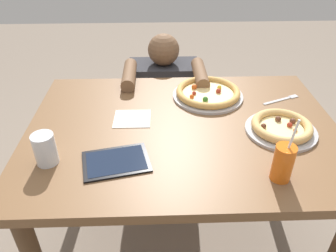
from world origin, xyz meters
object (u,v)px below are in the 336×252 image
(pizza_far, at_px, (208,93))
(tablet, at_px, (116,162))
(pizza_near, at_px, (281,127))
(diner_seated, at_px, (164,113))
(drink_cup_colored, at_px, (283,163))
(fork, at_px, (282,99))
(water_cup_clear, at_px, (45,149))

(pizza_far, height_order, tablet, pizza_far)
(pizza_near, height_order, diner_seated, diner_seated)
(pizza_near, relative_size, drink_cup_colored, 1.24)
(pizza_near, xyz_separation_m, pizza_far, (-0.26, 0.31, -0.00))
(pizza_near, bearing_deg, pizza_far, 130.50)
(pizza_near, height_order, fork, pizza_near)
(drink_cup_colored, distance_m, water_cup_clear, 0.83)
(drink_cup_colored, xyz_separation_m, fork, (0.19, 0.54, -0.07))
(tablet, bearing_deg, pizza_far, 50.14)
(drink_cup_colored, relative_size, water_cup_clear, 1.97)
(pizza_far, height_order, water_cup_clear, water_cup_clear)
(pizza_far, height_order, drink_cup_colored, drink_cup_colored)
(pizza_near, relative_size, fork, 1.51)
(diner_seated, bearing_deg, tablet, -102.40)
(fork, bearing_deg, pizza_near, -109.60)
(drink_cup_colored, height_order, diner_seated, drink_cup_colored)
(pizza_near, bearing_deg, tablet, -165.40)
(fork, xyz_separation_m, tablet, (-0.76, -0.44, 0.00))
(pizza_far, height_order, diner_seated, diner_seated)
(fork, bearing_deg, drink_cup_colored, -109.14)
(water_cup_clear, bearing_deg, fork, 22.92)
(pizza_far, relative_size, fork, 1.77)
(water_cup_clear, bearing_deg, pizza_far, 35.79)
(pizza_near, xyz_separation_m, diner_seated, (-0.47, 0.72, -0.37))
(pizza_far, relative_size, drink_cup_colored, 1.45)
(pizza_far, bearing_deg, drink_cup_colored, -73.75)
(drink_cup_colored, bearing_deg, diner_seated, 110.62)
(water_cup_clear, distance_m, tablet, 0.26)
(water_cup_clear, bearing_deg, tablet, -2.71)
(drink_cup_colored, relative_size, diner_seated, 0.26)
(pizza_far, bearing_deg, pizza_near, -49.50)
(water_cup_clear, relative_size, fork, 0.62)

